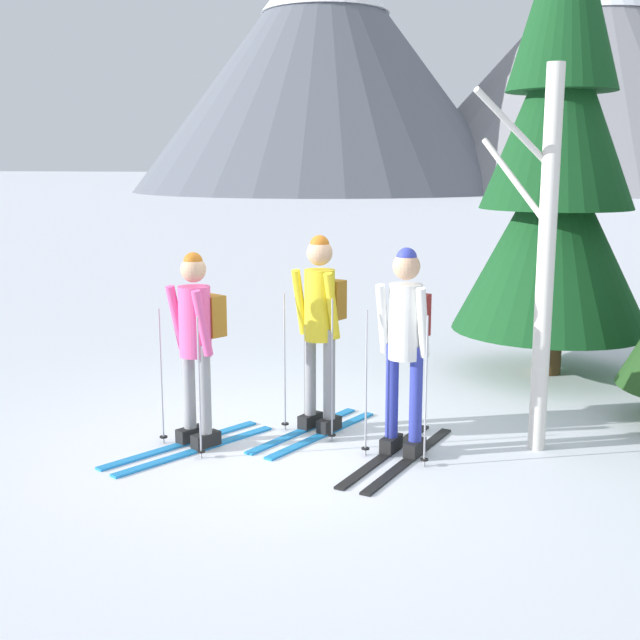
# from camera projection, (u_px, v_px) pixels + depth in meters

# --- Properties ---
(ground_plane) EXTENTS (400.00, 400.00, 0.00)m
(ground_plane) POSITION_uv_depth(u_px,v_px,m) (292.00, 439.00, 7.40)
(ground_plane) COLOR white
(skier_in_pink) EXTENTS (1.01, 1.65, 1.72)m
(skier_in_pink) POSITION_uv_depth(u_px,v_px,m) (196.00, 339.00, 7.05)
(skier_in_pink) COLOR #1E84D1
(skier_in_pink) RESTS_ON ground
(skier_in_yellow) EXTENTS (0.79, 1.60, 1.83)m
(skier_in_yellow) POSITION_uv_depth(u_px,v_px,m) (320.00, 321.00, 7.44)
(skier_in_yellow) COLOR #1E84D1
(skier_in_yellow) RESTS_ON ground
(skier_in_white) EXTENTS (0.64, 1.76, 1.79)m
(skier_in_white) POSITION_uv_depth(u_px,v_px,m) (405.00, 339.00, 6.83)
(skier_in_white) COLOR black
(skier_in_white) RESTS_ON ground
(pine_tree_near) EXTENTS (2.28, 2.28, 5.50)m
(pine_tree_near) POSITION_uv_depth(u_px,v_px,m) (558.00, 159.00, 9.25)
(pine_tree_near) COLOR #51381E
(pine_tree_near) RESTS_ON ground
(birch_tree_tall) EXTENTS (0.68, 0.93, 3.27)m
(birch_tree_tall) POSITION_uv_depth(u_px,v_px,m) (544.00, 257.00, 6.83)
(birch_tree_tall) COLOR silver
(birch_tree_tall) RESTS_ON ground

